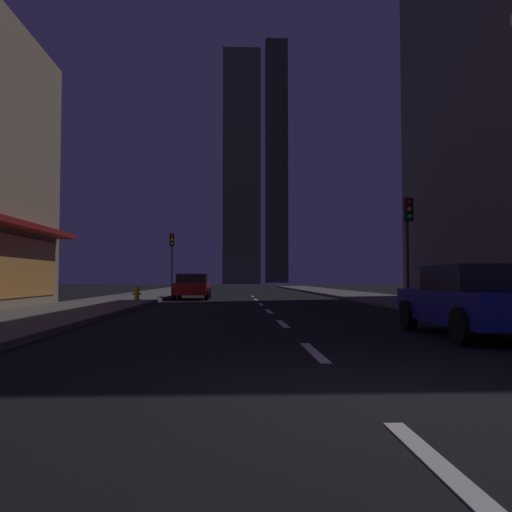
{
  "coord_description": "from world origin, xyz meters",
  "views": [
    {
      "loc": [
        -1.29,
        -5.1,
        1.17
      ],
      "look_at": [
        0.0,
        24.04,
        2.45
      ],
      "focal_mm": 36.57,
      "sensor_mm": 36.0,
      "label": 1
    }
  ],
  "objects": [
    {
      "name": "car_parked_far",
      "position": [
        -3.6,
        24.73,
        0.74
      ],
      "size": [
        1.98,
        4.24,
        1.45
      ],
      "color": "#B21919",
      "rests_on": "ground"
    },
    {
      "name": "skyscraper_distant_mid",
      "position": [
        11.87,
        151.33,
        36.98
      ],
      "size": [
        6.66,
        5.13,
        73.95
      ],
      "primitive_type": "cube",
      "color": "#39372B",
      "rests_on": "ground"
    },
    {
      "name": "traffic_light_far_left",
      "position": [
        -5.5,
        30.97,
        3.19
      ],
      "size": [
        0.32,
        0.48,
        4.2
      ],
      "color": "#2D2D2D",
      "rests_on": "sidewalk_left"
    },
    {
      "name": "lane_marking_center",
      "position": [
        0.0,
        13.6,
        0.01
      ],
      "size": [
        0.16,
        33.4,
        0.01
      ],
      "color": "silver",
      "rests_on": "ground"
    },
    {
      "name": "sidewalk_right",
      "position": [
        7.0,
        32.0,
        0.07
      ],
      "size": [
        4.0,
        76.0,
        0.15
      ],
      "primitive_type": "cube",
      "color": "#605E59",
      "rests_on": "ground"
    },
    {
      "name": "skyscraper_distant_tall",
      "position": [
        0.6,
        111.5,
        26.23
      ],
      "size": [
        8.35,
        7.03,
        52.46
      ],
      "primitive_type": "cube",
      "color": "brown",
      "rests_on": "ground"
    },
    {
      "name": "traffic_light_near_right",
      "position": [
        5.5,
        14.73,
        3.19
      ],
      "size": [
        0.32,
        0.48,
        4.2
      ],
      "color": "#2D2D2D",
      "rests_on": "sidewalk_right"
    },
    {
      "name": "ground_plane",
      "position": [
        0.0,
        32.0,
        -0.05
      ],
      "size": [
        78.0,
        136.0,
        0.1
      ],
      "primitive_type": "cube",
      "color": "black"
    },
    {
      "name": "fire_hydrant_far_left",
      "position": [
        -5.9,
        20.15,
        0.45
      ],
      "size": [
        0.42,
        0.3,
        0.65
      ],
      "color": "gold",
      "rests_on": "sidewalk_left"
    },
    {
      "name": "sidewalk_left",
      "position": [
        -7.0,
        32.0,
        0.07
      ],
      "size": [
        4.0,
        76.0,
        0.15
      ],
      "primitive_type": "cube",
      "color": "#605E59",
      "rests_on": "ground"
    },
    {
      "name": "car_parked_near",
      "position": [
        3.6,
        5.24,
        0.74
      ],
      "size": [
        1.98,
        4.24,
        1.45
      ],
      "color": "navy",
      "rests_on": "ground"
    }
  ]
}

